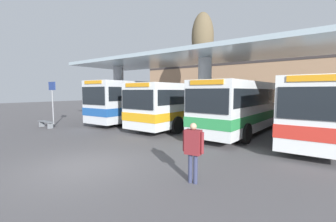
% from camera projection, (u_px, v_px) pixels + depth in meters
% --- Properties ---
extents(ground_plane, '(100.00, 100.00, 0.00)m').
position_uv_depth(ground_plane, '(84.00, 166.00, 7.84)').
color(ground_plane, '#565456').
extents(townhouse_backdrop, '(40.00, 0.58, 8.22)m').
position_uv_depth(townhouse_backdrop, '(270.00, 74.00, 28.36)').
color(townhouse_backdrop, '#9E7A5B').
rests_on(townhouse_backdrop, ground_plane).
extents(station_canopy, '(21.83, 6.23, 4.98)m').
position_uv_depth(station_canopy, '(205.00, 66.00, 14.51)').
color(station_canopy, silver).
rests_on(station_canopy, ground_plane).
extents(transit_bus_left_bay, '(3.15, 10.99, 3.36)m').
position_uv_depth(transit_bus_left_bay, '(145.00, 100.00, 19.71)').
color(transit_bus_left_bay, silver).
rests_on(transit_bus_left_bay, ground_plane).
extents(transit_bus_center_bay, '(2.92, 11.08, 3.11)m').
position_uv_depth(transit_bus_center_bay, '(188.00, 102.00, 17.16)').
color(transit_bus_center_bay, white).
rests_on(transit_bus_center_bay, ground_plane).
extents(transit_bus_right_bay, '(2.91, 10.22, 3.17)m').
position_uv_depth(transit_bus_right_bay, '(245.00, 104.00, 14.26)').
color(transit_bus_right_bay, white).
rests_on(transit_bus_right_bay, ground_plane).
extents(transit_bus_far_right_bay, '(2.98, 11.21, 3.21)m').
position_uv_depth(transit_bus_far_right_bay, '(318.00, 106.00, 12.29)').
color(transit_bus_far_right_bay, white).
rests_on(transit_bus_far_right_bay, ground_plane).
extents(waiting_bench_near_pillar, '(1.62, 0.44, 0.46)m').
position_uv_depth(waiting_bench_near_pillar, '(46.00, 123.00, 16.10)').
color(waiting_bench_near_pillar, slate).
rests_on(waiting_bench_near_pillar, ground_plane).
extents(info_sign_platform, '(0.90, 0.09, 3.30)m').
position_uv_depth(info_sign_platform, '(52.00, 95.00, 16.55)').
color(info_sign_platform, gray).
rests_on(info_sign_platform, ground_plane).
extents(pedestrian_waiting, '(0.65, 0.30, 1.74)m').
position_uv_depth(pedestrian_waiting, '(193.00, 147.00, 6.34)').
color(pedestrian_waiting, '#333856').
rests_on(pedestrian_waiting, ground_plane).
extents(poplar_tree_behind_left, '(2.59, 2.59, 11.76)m').
position_uv_depth(poplar_tree_behind_left, '(203.00, 38.00, 26.31)').
color(poplar_tree_behind_left, brown).
rests_on(poplar_tree_behind_left, ground_plane).
extents(parked_car_street, '(4.42, 2.22, 2.13)m').
position_uv_depth(parked_car_street, '(183.00, 102.00, 31.56)').
color(parked_car_street, maroon).
rests_on(parked_car_street, ground_plane).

